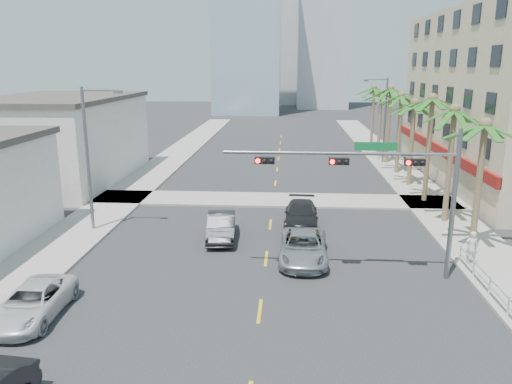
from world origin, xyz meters
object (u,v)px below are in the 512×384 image
at_px(traffic_signal_mast, 387,178).
at_px(car_lane_left, 221,227).
at_px(car_parked_far, 32,302).
at_px(car_lane_right, 301,214).
at_px(pedestrian, 472,247).
at_px(car_lane_center, 303,247).

distance_m(traffic_signal_mast, car_lane_left, 10.92).
height_order(car_parked_far, car_lane_left, car_lane_left).
xyz_separation_m(traffic_signal_mast, car_lane_right, (-3.78, 8.02, -4.31)).
xyz_separation_m(car_lane_right, pedestrian, (8.73, -6.27, 0.28)).
bearing_deg(car_lane_right, car_lane_center, -87.77).
xyz_separation_m(traffic_signal_mast, car_lane_center, (-3.78, 1.97, -4.31)).
distance_m(car_lane_left, car_lane_right, 5.68).
bearing_deg(traffic_signal_mast, pedestrian, 19.51).
distance_m(traffic_signal_mast, car_lane_right, 9.86).
height_order(car_lane_center, pedestrian, pedestrian).
bearing_deg(car_lane_center, pedestrian, 0.20).
distance_m(car_lane_center, pedestrian, 8.73).
bearing_deg(car_parked_far, car_lane_left, 56.30).
relative_size(traffic_signal_mast, car_lane_center, 2.05).
relative_size(traffic_signal_mast, car_lane_right, 2.14).
relative_size(car_lane_left, car_lane_right, 0.90).
bearing_deg(car_lane_left, pedestrian, -19.46).
bearing_deg(traffic_signal_mast, car_parked_far, -161.39).
height_order(car_parked_far, car_lane_right, car_lane_right).
relative_size(car_lane_right, pedestrian, 2.96).
bearing_deg(pedestrian, car_lane_left, -9.81).
bearing_deg(car_parked_far, car_lane_center, 30.75).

